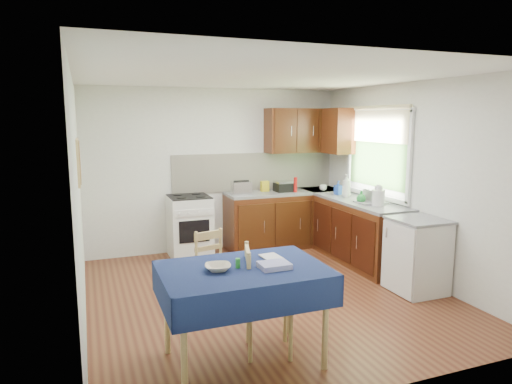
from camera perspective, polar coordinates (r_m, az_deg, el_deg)
name	(u,v)px	position (r m, az deg, el deg)	size (l,w,h in m)	color
floor	(266,294)	(5.49, 1.28, -12.61)	(4.20, 4.20, 0.00)	#4F2215
ceiling	(267,76)	(5.13, 1.39, 14.33)	(4.00, 4.20, 0.02)	white
wall_back	(216,170)	(7.14, -5.04, 2.77)	(4.00, 0.02, 2.50)	silver
wall_front	(378,231)	(3.35, 15.04, -4.73)	(4.00, 0.02, 2.50)	silver
wall_left	(78,200)	(4.79, -21.41, -0.93)	(0.02, 4.20, 2.50)	white
wall_right	(410,181)	(6.20, 18.74, 1.36)	(0.02, 4.20, 2.50)	silver
base_cabinets	(318,226)	(7.01, 7.74, -4.20)	(1.90, 2.30, 0.86)	black
worktop_back	(285,192)	(7.27, 3.65, -0.04)	(1.90, 0.60, 0.04)	slate
worktop_right	(361,202)	(6.59, 12.97, -1.21)	(0.60, 1.70, 0.04)	slate
worktop_corner	(321,190)	(7.56, 8.14, 0.23)	(0.60, 0.60, 0.04)	slate
splashback	(255,171)	(7.33, -0.10, 2.58)	(2.70, 0.02, 0.60)	white
upper_cabinets	(313,131)	(7.39, 7.11, 7.62)	(1.20, 0.85, 0.70)	black
stove	(190,226)	(6.86, -8.29, -4.25)	(0.60, 0.61, 0.92)	silver
window	(377,146)	(6.69, 14.91, 5.52)	(0.04, 1.48, 1.26)	#2D4E20
fridge	(417,255)	(5.76, 19.50, -7.48)	(0.58, 0.60, 0.89)	silver
corkboard	(79,162)	(5.05, -21.28, 3.55)	(0.04, 0.62, 0.47)	tan
dining_table	(243,280)	(3.84, -1.61, -10.92)	(1.36, 0.92, 0.82)	#111B44
chair_far	(204,262)	(5.22, -6.52, -8.68)	(0.45, 0.45, 0.84)	tan
chair_near	(263,297)	(4.06, 0.90, -12.98)	(0.53, 0.53, 0.96)	tan
toaster	(241,188)	(6.91, -1.85, 0.50)	(0.29, 0.18, 0.22)	silver
sandwich_press	(284,186)	(7.22, 3.54, 0.72)	(0.29, 0.25, 0.17)	black
sauce_bottle	(295,185)	(7.16, 4.96, 0.91)	(0.05, 0.05, 0.23)	red
yellow_packet	(265,186)	(7.22, 1.10, 0.73)	(0.12, 0.08, 0.16)	gold
dish_rack	(371,201)	(6.41, 14.18, -1.15)	(0.39, 0.30, 0.18)	gray
kettle	(378,196)	(6.23, 15.05, -0.51)	(0.17, 0.17, 0.28)	silver
cup	(323,188)	(7.38, 8.39, 0.54)	(0.12, 0.12, 0.09)	white
soap_bottle_a	(346,185)	(6.84, 11.24, 0.81)	(0.13, 0.13, 0.33)	silver
soap_bottle_b	(338,188)	(7.03, 10.22, 0.53)	(0.09, 0.09, 0.21)	#1E45B0
soap_bottle_c	(361,197)	(6.39, 13.02, -0.58)	(0.13, 0.13, 0.17)	green
plate_bowl	(218,267)	(3.74, -4.78, -9.39)	(0.21, 0.21, 0.05)	beige
book	(263,258)	(4.01, 0.92, -8.31)	(0.16, 0.21, 0.02)	white
spice_jar	(238,263)	(3.79, -2.29, -8.88)	(0.04, 0.04, 0.08)	#25892D
tea_towel	(274,265)	(3.79, 2.30, -9.15)	(0.25, 0.20, 0.04)	#2A2C9A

